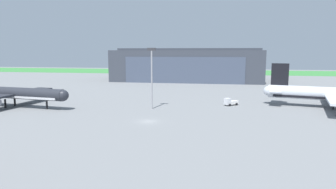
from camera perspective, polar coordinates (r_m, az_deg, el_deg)
ground_plane at (r=72.33m, az=-3.82°, el=-5.12°), size 440.00×440.00×0.00m
grass_field_strip at (r=246.76m, az=5.99°, el=4.30°), size 440.00×56.00×0.08m
maintenance_hangar at (r=176.13m, az=3.76°, el=5.62°), size 82.20×39.93×18.41m
airliner_near_left at (r=101.34m, az=-27.37°, el=0.20°), size 37.74×30.70×11.85m
baggage_tug at (r=94.91m, az=11.76°, el=-1.41°), size 4.63×4.28×2.36m
apron_light_mast at (r=86.56m, az=-3.11°, el=4.07°), size 2.40×0.50×17.64m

